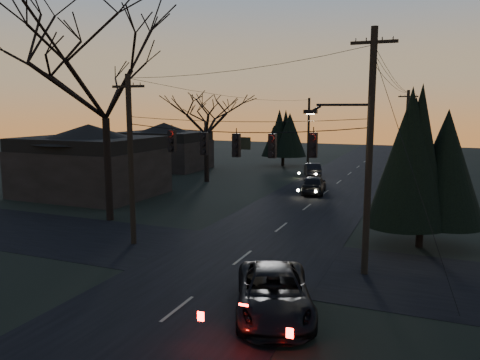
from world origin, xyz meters
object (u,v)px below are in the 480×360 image
at_px(utility_pole_left, 134,244).
at_px(utility_pole_right, 364,274).
at_px(bare_tree_left, 104,76).
at_px(evergreen_right, 424,164).
at_px(suv_near, 274,294).
at_px(utility_pole_far_l, 308,165).
at_px(sedan_oncoming_b, 312,170).
at_px(utility_pole_far_r, 404,179).
at_px(sedan_oncoming_a, 314,185).

bearing_deg(utility_pole_left, utility_pole_right, 0.00).
bearing_deg(bare_tree_left, evergreen_right, 3.98).
height_order(utility_pole_right, suv_near, utility_pole_right).
height_order(utility_pole_far_l, sedan_oncoming_b, utility_pole_far_l).
height_order(utility_pole_left, utility_pole_far_r, same).
distance_m(utility_pole_right, sedan_oncoming_a, 18.42).
height_order(evergreen_right, sedan_oncoming_a, evergreen_right).
relative_size(utility_pole_right, evergreen_right, 1.39).
bearing_deg(evergreen_right, suv_near, -113.06).
relative_size(utility_pole_right, sedan_oncoming_a, 2.29).
bearing_deg(utility_pole_right, utility_pole_left, 180.00).
relative_size(bare_tree_left, sedan_oncoming_a, 2.86).
bearing_deg(utility_pole_right, sedan_oncoming_b, 108.02).
bearing_deg(utility_pole_far_r, utility_pole_far_l, 145.18).
relative_size(utility_pole_far_r, suv_near, 1.61).
height_order(utility_pole_right, utility_pole_left, utility_pole_right).
xyz_separation_m(utility_pole_far_r, suv_near, (-2.30, -33.12, 0.73)).
relative_size(suv_near, sedan_oncoming_b, 1.31).
xyz_separation_m(bare_tree_left, suv_near, (13.56, -8.87, -8.02)).
bearing_deg(suv_near, utility_pole_right, 44.74).
xyz_separation_m(utility_pole_right, utility_pole_far_r, (0.00, 28.00, 0.00)).
relative_size(utility_pole_far_l, suv_near, 1.51).
relative_size(utility_pole_right, bare_tree_left, 0.80).
bearing_deg(sedan_oncoming_a, utility_pole_left, 65.42).
bearing_deg(bare_tree_left, sedan_oncoming_b, 72.70).
distance_m(utility_pole_left, suv_near, 10.56).
distance_m(utility_pole_far_l, bare_tree_left, 33.70).
height_order(sedan_oncoming_a, sedan_oncoming_b, sedan_oncoming_a).
bearing_deg(suv_near, evergreen_right, 45.85).
bearing_deg(evergreen_right, utility_pole_left, -159.73).
distance_m(evergreen_right, sedan_oncoming_a, 15.24).
height_order(utility_pole_far_r, sedan_oncoming_a, utility_pole_far_r).
height_order(utility_pole_right, sedan_oncoming_b, utility_pole_right).
xyz_separation_m(utility_pole_left, bare_tree_left, (-4.36, 3.75, 8.75)).
relative_size(utility_pole_far_l, evergreen_right, 1.11).
relative_size(utility_pole_left, utility_pole_far_r, 1.00).
height_order(utility_pole_left, sedan_oncoming_a, utility_pole_left).
bearing_deg(bare_tree_left, utility_pole_far_r, 56.81).
xyz_separation_m(utility_pole_right, bare_tree_left, (-15.86, 3.75, 8.75)).
height_order(utility_pole_left, sedan_oncoming_b, utility_pole_left).
bearing_deg(evergreen_right, sedan_oncoming_a, 124.03).
distance_m(suv_near, sedan_oncoming_a, 22.77).
xyz_separation_m(utility_pole_far_l, suv_near, (9.20, -41.12, 0.73)).
height_order(utility_pole_far_l, evergreen_right, evergreen_right).
bearing_deg(utility_pole_far_l, suv_near, -77.39).
relative_size(evergreen_right, sedan_oncoming_b, 1.79).
height_order(utility_pole_far_l, sedan_oncoming_a, utility_pole_far_l).
bearing_deg(utility_pole_far_l, evergreen_right, -66.47).
relative_size(bare_tree_left, evergreen_right, 1.74).
bearing_deg(utility_pole_far_l, sedan_oncoming_a, -74.47).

